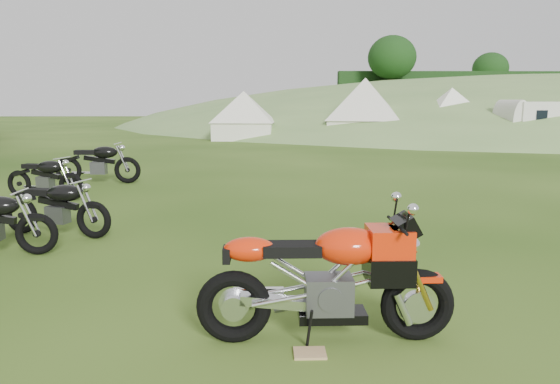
{
  "coord_description": "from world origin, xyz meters",
  "views": [
    {
      "loc": [
        0.08,
        -6.27,
        1.99
      ],
      "look_at": [
        0.23,
        0.4,
        0.85
      ],
      "focal_mm": 35.0,
      "sensor_mm": 36.0,
      "label": 1
    }
  ],
  "objects_px": {
    "plywood_board": "(310,353)",
    "vintage_moto_c": "(56,206)",
    "tent_right": "(451,114)",
    "vintage_moto_b": "(44,177)",
    "tent_left": "(244,114)",
    "caravan": "(543,123)",
    "sport_motorcycle": "(327,270)",
    "tent_mid": "(365,111)",
    "vintage_moto_d": "(98,162)"
  },
  "relations": [
    {
      "from": "tent_left",
      "to": "vintage_moto_b",
      "type": "bearing_deg",
      "value": -97.28
    },
    {
      "from": "tent_left",
      "to": "caravan",
      "type": "distance_m",
      "value": 13.83
    },
    {
      "from": "vintage_moto_d",
      "to": "caravan",
      "type": "distance_m",
      "value": 19.59
    },
    {
      "from": "vintage_moto_b",
      "to": "caravan",
      "type": "bearing_deg",
      "value": 55.2
    },
    {
      "from": "sport_motorcycle",
      "to": "vintage_moto_b",
      "type": "height_order",
      "value": "sport_motorcycle"
    },
    {
      "from": "vintage_moto_c",
      "to": "vintage_moto_d",
      "type": "relative_size",
      "value": 0.87
    },
    {
      "from": "vintage_moto_b",
      "to": "sport_motorcycle",
      "type": "bearing_deg",
      "value": -36.07
    },
    {
      "from": "caravan",
      "to": "vintage_moto_c",
      "type": "bearing_deg",
      "value": -144.24
    },
    {
      "from": "tent_right",
      "to": "vintage_moto_d",
      "type": "bearing_deg",
      "value": -134.98
    },
    {
      "from": "sport_motorcycle",
      "to": "tent_mid",
      "type": "bearing_deg",
      "value": 78.84
    },
    {
      "from": "tent_right",
      "to": "vintage_moto_b",
      "type": "bearing_deg",
      "value": -132.03
    },
    {
      "from": "plywood_board",
      "to": "vintage_moto_d",
      "type": "relative_size",
      "value": 0.13
    },
    {
      "from": "vintage_moto_c",
      "to": "vintage_moto_b",
      "type": "bearing_deg",
      "value": 130.42
    },
    {
      "from": "vintage_moto_c",
      "to": "sport_motorcycle",
      "type": "bearing_deg",
      "value": -29.39
    },
    {
      "from": "sport_motorcycle",
      "to": "tent_right",
      "type": "distance_m",
      "value": 24.29
    },
    {
      "from": "sport_motorcycle",
      "to": "tent_right",
      "type": "xyz_separation_m",
      "value": [
        8.59,
        22.71,
        0.68
      ]
    },
    {
      "from": "sport_motorcycle",
      "to": "plywood_board",
      "type": "distance_m",
      "value": 0.67
    },
    {
      "from": "vintage_moto_d",
      "to": "caravan",
      "type": "xyz_separation_m",
      "value": [
        16.24,
        10.95,
        0.45
      ]
    },
    {
      "from": "vintage_moto_d",
      "to": "tent_left",
      "type": "height_order",
      "value": "tent_left"
    },
    {
      "from": "vintage_moto_d",
      "to": "vintage_moto_b",
      "type": "bearing_deg",
      "value": -100.66
    },
    {
      "from": "tent_mid",
      "to": "caravan",
      "type": "relative_size",
      "value": 0.8
    },
    {
      "from": "vintage_moto_b",
      "to": "tent_right",
      "type": "relative_size",
      "value": 0.58
    },
    {
      "from": "sport_motorcycle",
      "to": "caravan",
      "type": "relative_size",
      "value": 0.49
    },
    {
      "from": "plywood_board",
      "to": "vintage_moto_d",
      "type": "xyz_separation_m",
      "value": [
        -4.38,
        8.98,
        0.51
      ]
    },
    {
      "from": "tent_left",
      "to": "sport_motorcycle",
      "type": "bearing_deg",
      "value": -81.85
    },
    {
      "from": "plywood_board",
      "to": "tent_left",
      "type": "height_order",
      "value": "tent_left"
    },
    {
      "from": "sport_motorcycle",
      "to": "vintage_moto_d",
      "type": "xyz_separation_m",
      "value": [
        -4.53,
        8.73,
        -0.09
      ]
    },
    {
      "from": "vintage_moto_b",
      "to": "plywood_board",
      "type": "bearing_deg",
      "value": -37.91
    },
    {
      "from": "tent_left",
      "to": "tent_right",
      "type": "xyz_separation_m",
      "value": [
        10.24,
        -0.51,
        0.05
      ]
    },
    {
      "from": "vintage_moto_c",
      "to": "tent_mid",
      "type": "bearing_deg",
      "value": 83.42
    },
    {
      "from": "vintage_moto_c",
      "to": "tent_right",
      "type": "distance_m",
      "value": 22.66
    },
    {
      "from": "plywood_board",
      "to": "vintage_moto_c",
      "type": "relative_size",
      "value": 0.15
    },
    {
      "from": "vintage_moto_c",
      "to": "tent_left",
      "type": "bearing_deg",
      "value": 100.33
    },
    {
      "from": "sport_motorcycle",
      "to": "vintage_moto_b",
      "type": "xyz_separation_m",
      "value": [
        -4.97,
        6.69,
        -0.15
      ]
    },
    {
      "from": "vintage_moto_c",
      "to": "caravan",
      "type": "xyz_separation_m",
      "value": [
        15.28,
        16.07,
        0.51
      ]
    },
    {
      "from": "tent_right",
      "to": "caravan",
      "type": "bearing_deg",
      "value": -45.95
    },
    {
      "from": "vintage_moto_d",
      "to": "tent_left",
      "type": "distance_m",
      "value": 14.8
    },
    {
      "from": "vintage_moto_d",
      "to": "tent_mid",
      "type": "distance_m",
      "value": 16.44
    },
    {
      "from": "tent_left",
      "to": "tent_mid",
      "type": "bearing_deg",
      "value": -2.14
    },
    {
      "from": "tent_left",
      "to": "tent_mid",
      "type": "relative_size",
      "value": 0.87
    },
    {
      "from": "tent_left",
      "to": "caravan",
      "type": "bearing_deg",
      "value": -10.78
    },
    {
      "from": "sport_motorcycle",
      "to": "caravan",
      "type": "distance_m",
      "value": 22.91
    },
    {
      "from": "vintage_moto_b",
      "to": "tent_mid",
      "type": "height_order",
      "value": "tent_mid"
    },
    {
      "from": "plywood_board",
      "to": "tent_mid",
      "type": "relative_size",
      "value": 0.08
    },
    {
      "from": "plywood_board",
      "to": "caravan",
      "type": "distance_m",
      "value": 23.22
    },
    {
      "from": "tent_mid",
      "to": "caravan",
      "type": "height_order",
      "value": "tent_mid"
    },
    {
      "from": "plywood_board",
      "to": "tent_left",
      "type": "relative_size",
      "value": 0.09
    },
    {
      "from": "plywood_board",
      "to": "tent_right",
      "type": "relative_size",
      "value": 0.09
    },
    {
      "from": "tent_left",
      "to": "caravan",
      "type": "height_order",
      "value": "tent_left"
    },
    {
      "from": "tent_left",
      "to": "tent_right",
      "type": "bearing_deg",
      "value": 1.2
    }
  ]
}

